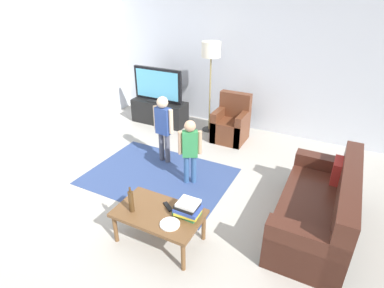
{
  "coord_description": "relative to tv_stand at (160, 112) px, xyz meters",
  "views": [
    {
      "loc": [
        1.81,
        -2.93,
        2.72
      ],
      "look_at": [
        0.0,
        0.6,
        0.65
      ],
      "focal_mm": 28.82,
      "sensor_mm": 36.0,
      "label": 1
    }
  ],
  "objects": [
    {
      "name": "couch",
      "position": [
        3.53,
        -1.91,
        0.05
      ],
      "size": [
        0.8,
        1.8,
        0.86
      ],
      "color": "#472319",
      "rests_on": "ground"
    },
    {
      "name": "tv",
      "position": [
        0.0,
        -0.02,
        0.6
      ],
      "size": [
        1.1,
        0.28,
        0.71
      ],
      "color": "black",
      "rests_on": "tv_stand"
    },
    {
      "name": "area_rug",
      "position": [
        1.13,
        -1.82,
        -0.24
      ],
      "size": [
        2.2,
        1.6,
        0.01
      ],
      "primitive_type": "cube",
      "color": "#33477A",
      "rests_on": "ground"
    },
    {
      "name": "child_near_tv",
      "position": [
        0.96,
        -1.35,
        0.45
      ],
      "size": [
        0.39,
        0.19,
        1.16
      ],
      "color": "#4C4C59",
      "rests_on": "ground"
    },
    {
      "name": "child_center",
      "position": [
        1.65,
        -1.73,
        0.37
      ],
      "size": [
        0.31,
        0.21,
        1.03
      ],
      "color": "#33598C",
      "rests_on": "ground"
    },
    {
      "name": "coffee_table",
      "position": [
        1.89,
        -2.96,
        0.13
      ],
      "size": [
        1.0,
        0.6,
        0.42
      ],
      "color": "brown",
      "rests_on": "ground"
    },
    {
      "name": "book_stack",
      "position": [
        2.21,
        -2.86,
        0.26
      ],
      "size": [
        0.3,
        0.24,
        0.18
      ],
      "color": "#388C4C",
      "rests_on": "coffee_table"
    },
    {
      "name": "armchair",
      "position": [
        1.67,
        -0.04,
        0.05
      ],
      "size": [
        0.6,
        0.6,
        0.9
      ],
      "color": "brown",
      "rests_on": "ground"
    },
    {
      "name": "bottle",
      "position": [
        1.61,
        -3.08,
        0.31
      ],
      "size": [
        0.06,
        0.06,
        0.32
      ],
      "color": "#4C3319",
      "rests_on": "coffee_table"
    },
    {
      "name": "floor_lamp",
      "position": [
        1.11,
        0.15,
        1.3
      ],
      "size": [
        0.36,
        0.36,
        1.78
      ],
      "color": "#262626",
      "rests_on": "ground"
    },
    {
      "name": "ground",
      "position": [
        1.66,
        -2.3,
        -0.24
      ],
      "size": [
        7.8,
        7.8,
        0.0
      ],
      "primitive_type": "plane",
      "color": "#B2ADA3"
    },
    {
      "name": "tv_stand",
      "position": [
        0.0,
        0.0,
        0.0
      ],
      "size": [
        1.2,
        0.44,
        0.5
      ],
      "color": "black",
      "rests_on": "ground"
    },
    {
      "name": "plate",
      "position": [
        2.11,
        -3.08,
        0.18
      ],
      "size": [
        0.22,
        0.22,
        0.02
      ],
      "color": "white",
      "rests_on": "coffee_table"
    },
    {
      "name": "wall_back",
      "position": [
        1.66,
        0.7,
        1.11
      ],
      "size": [
        6.0,
        0.12,
        2.7
      ],
      "primitive_type": "cube",
      "color": "silver",
      "rests_on": "ground"
    },
    {
      "name": "wall_left",
      "position": [
        -1.34,
        -2.3,
        1.11
      ],
      "size": [
        0.12,
        6.0,
        2.7
      ],
      "primitive_type": "cube",
      "color": "silver",
      "rests_on": "ground"
    },
    {
      "name": "tv_remote",
      "position": [
        1.94,
        -2.84,
        0.19
      ],
      "size": [
        0.17,
        0.14,
        0.02
      ],
      "primitive_type": "cube",
      "rotation": [
        0.0,
        0.0,
        -0.6
      ],
      "color": "black",
      "rests_on": "coffee_table"
    }
  ]
}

